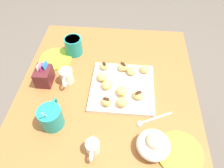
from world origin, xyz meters
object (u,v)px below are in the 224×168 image
object	(u,v)px
sugar_caddy	(44,75)
beignet_3	(131,71)
beignet_4	(138,95)
beignet_8	(145,69)
coffee_mug_teal_left	(51,117)
beignet_7	(107,102)
dining_table	(108,102)
saucer_lime_left	(56,59)
beignet_1	(122,102)
ice_cream_bowl	(154,144)
beignet_5	(102,77)
cream_pitcher_white	(67,76)
beignet_2	(122,91)
beignet_9	(107,85)
chocolate_sauce_pitcher	(93,147)
pastry_plate_square	(122,87)
saucer_lime_right	(179,153)
beignet_6	(104,66)
beignet_0	(123,67)
coffee_mug_teal_right	(74,45)

from	to	relation	value
sugar_caddy	beignet_3	size ratio (longest dim) A/B	2.18
sugar_caddy	beignet_4	world-z (taller)	sugar_caddy
sugar_caddy	beignet_8	distance (m)	0.48
coffee_mug_teal_left	beignet_4	distance (m)	0.37
beignet_4	beignet_7	bearing A→B (deg)	108.98
dining_table	saucer_lime_left	world-z (taller)	saucer_lime_left
dining_table	beignet_1	size ratio (longest dim) A/B	17.22
ice_cream_bowl	beignet_5	xyz separation A→B (m)	(0.31, 0.22, -0.01)
cream_pitcher_white	beignet_2	distance (m)	0.27
dining_table	sugar_caddy	bearing A→B (deg)	89.41
coffee_mug_teal_left	beignet_5	size ratio (longest dim) A/B	2.81
beignet_9	beignet_2	bearing A→B (deg)	-115.77
chocolate_sauce_pitcher	beignet_2	bearing A→B (deg)	-19.35
pastry_plate_square	beignet_3	world-z (taller)	beignet_3
saucer_lime_right	beignet_4	bearing A→B (deg)	33.80
sugar_caddy	saucer_lime_right	xyz separation A→B (m)	(-0.30, -0.59, -0.04)
beignet_5	saucer_lime_left	bearing A→B (deg)	62.85
beignet_7	beignet_5	bearing A→B (deg)	14.72
cream_pitcher_white	saucer_lime_left	bearing A→B (deg)	33.58
dining_table	beignet_6	size ratio (longest dim) A/B	20.09
cream_pitcher_white	beignet_4	size ratio (longest dim) A/B	2.09
beignet_6	beignet_9	xyz separation A→B (m)	(-0.12, -0.03, 0.00)
chocolate_sauce_pitcher	beignet_6	bearing A→B (deg)	0.34
saucer_lime_left	beignet_0	size ratio (longest dim) A/B	3.40
sugar_caddy	beignet_9	distance (m)	0.30
chocolate_sauce_pitcher	beignet_8	distance (m)	0.45
chocolate_sauce_pitcher	beignet_1	world-z (taller)	chocolate_sauce_pitcher
beignet_2	beignet_9	distance (m)	0.07
coffee_mug_teal_left	cream_pitcher_white	xyz separation A→B (m)	(0.23, -0.01, -0.01)
beignet_2	pastry_plate_square	bearing A→B (deg)	-0.06
coffee_mug_teal_right	beignet_7	size ratio (longest dim) A/B	2.78
coffee_mug_teal_right	saucer_lime_right	distance (m)	0.72
sugar_caddy	dining_table	bearing A→B (deg)	-90.59
dining_table	beignet_9	bearing A→B (deg)	-176.85
beignet_1	coffee_mug_teal_left	bearing A→B (deg)	110.50
pastry_plate_square	cream_pitcher_white	world-z (taller)	cream_pitcher_white
saucer_lime_right	beignet_5	size ratio (longest dim) A/B	3.45
beignet_9	coffee_mug_teal_right	bearing A→B (deg)	40.10
dining_table	saucer_lime_right	xyz separation A→B (m)	(-0.30, -0.29, 0.14)
pastry_plate_square	sugar_caddy	xyz separation A→B (m)	(0.01, 0.36, 0.03)
beignet_6	dining_table	bearing A→B (deg)	-165.12
cream_pitcher_white	sugar_caddy	distance (m)	0.10
dining_table	beignet_5	distance (m)	0.17
chocolate_sauce_pitcher	beignet_7	bearing A→B (deg)	-8.63
beignet_0	beignet_8	world-z (taller)	beignet_0
dining_table	beignet_2	world-z (taller)	beignet_2
dining_table	beignet_2	bearing A→B (deg)	-127.95
beignet_0	beignet_6	distance (m)	0.09
chocolate_sauce_pitcher	beignet_2	world-z (taller)	chocolate_sauce_pitcher
pastry_plate_square	chocolate_sauce_pitcher	world-z (taller)	chocolate_sauce_pitcher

